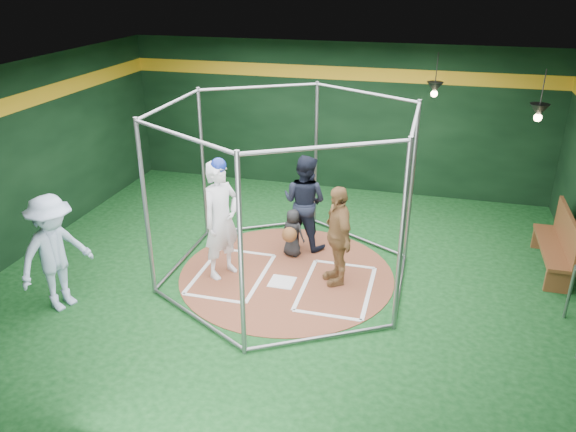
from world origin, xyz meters
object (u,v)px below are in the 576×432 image
(visitor_leopard, at_px, (338,235))
(dugout_bench, at_px, (559,242))
(batter_figure, at_px, (221,219))
(umpire, at_px, (305,202))

(visitor_leopard, bearing_deg, dugout_bench, 82.65)
(batter_figure, height_order, dugout_bench, batter_figure)
(batter_figure, distance_m, visitor_leopard, 2.00)
(visitor_leopard, xyz_separation_m, umpire, (-0.85, 1.18, 0.04))
(batter_figure, distance_m, umpire, 1.84)
(visitor_leopard, relative_size, umpire, 0.95)
(batter_figure, xyz_separation_m, dugout_bench, (5.72, 1.71, -0.52))
(umpire, distance_m, dugout_bench, 4.62)
(visitor_leopard, bearing_deg, batter_figure, -110.67)
(visitor_leopard, distance_m, dugout_bench, 4.02)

